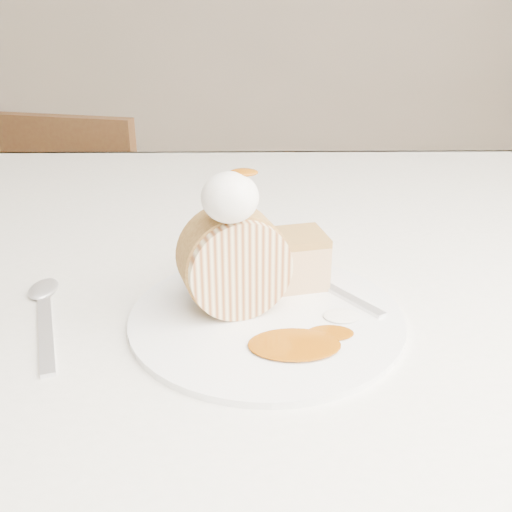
{
  "coord_description": "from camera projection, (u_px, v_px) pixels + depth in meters",
  "views": [
    {
      "loc": [
        -0.0,
        -0.48,
        1.04
      ],
      "look_at": [
        0.01,
        0.01,
        0.81
      ],
      "focal_mm": 40.0,
      "sensor_mm": 36.0,
      "label": 1
    }
  ],
  "objects": [
    {
      "name": "caramel_drizzle",
      "position": [
        244.0,
        166.0,
        0.49
      ],
      "size": [
        0.03,
        0.02,
        0.01
      ],
      "primitive_type": "ellipsoid",
      "color": "#8A4405",
      "rests_on": "whipped_cream"
    },
    {
      "name": "spoon",
      "position": [
        46.0,
        333.0,
        0.53
      ],
      "size": [
        0.08,
        0.17,
        0.0
      ],
      "primitive_type": "cube",
      "rotation": [
        0.0,
        0.0,
        0.33
      ],
      "color": "silver",
      "rests_on": "table"
    },
    {
      "name": "table",
      "position": [
        250.0,
        299.0,
        0.78
      ],
      "size": [
        1.4,
        0.9,
        0.75
      ],
      "color": "white",
      "rests_on": "ground"
    },
    {
      "name": "roulade_slice",
      "position": [
        235.0,
        262.0,
        0.54
      ],
      "size": [
        0.11,
        0.08,
        0.1
      ],
      "primitive_type": "cylinder",
      "rotation": [
        1.57,
        0.0,
        0.31
      ],
      "color": "beige",
      "rests_on": "plate"
    },
    {
      "name": "chair_far",
      "position": [
        92.0,
        236.0,
        1.53
      ],
      "size": [
        0.45,
        0.45,
        0.78
      ],
      "rotation": [
        0.0,
        0.0,
        2.91
      ],
      "color": "brown",
      "rests_on": "ground"
    },
    {
      "name": "plate",
      "position": [
        266.0,
        317.0,
        0.55
      ],
      "size": [
        0.32,
        0.32,
        0.01
      ],
      "primitive_type": "cylinder",
      "rotation": [
        0.0,
        0.0,
        0.22
      ],
      "color": "white",
      "rests_on": "table"
    },
    {
      "name": "caramel_pool",
      "position": [
        294.0,
        344.0,
        0.5
      ],
      "size": [
        0.09,
        0.07,
        0.0
      ],
      "primitive_type": null,
      "rotation": [
        0.0,
        0.0,
        0.22
      ],
      "color": "#8A4405",
      "rests_on": "plate"
    },
    {
      "name": "cake_chunk",
      "position": [
        296.0,
        262.0,
        0.6
      ],
      "size": [
        0.07,
        0.07,
        0.05
      ],
      "primitive_type": "cube",
      "rotation": [
        0.0,
        0.0,
        0.22
      ],
      "color": "#AA8040",
      "rests_on": "plate"
    },
    {
      "name": "fork",
      "position": [
        341.0,
        293.0,
        0.58
      ],
      "size": [
        0.11,
        0.14,
        0.0
      ],
      "primitive_type": "cube",
      "rotation": [
        0.0,
        0.0,
        0.64
      ],
      "color": "silver",
      "rests_on": "plate"
    },
    {
      "name": "whipped_cream",
      "position": [
        230.0,
        197.0,
        0.49
      ],
      "size": [
        0.05,
        0.05,
        0.04
      ],
      "primitive_type": "ellipsoid",
      "color": "white",
      "rests_on": "roulade_slice"
    }
  ]
}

